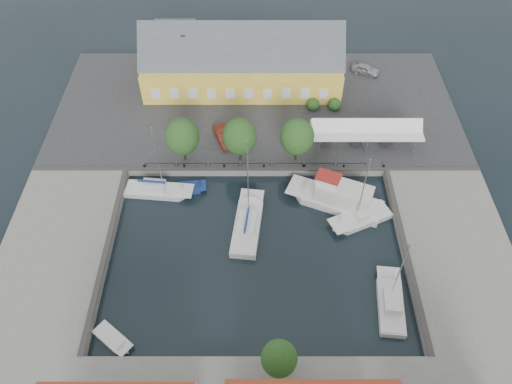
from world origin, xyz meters
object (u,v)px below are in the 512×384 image
(east_boat_a, at_px, (361,219))
(west_boat_a, at_px, (158,191))
(trawler, at_px, (338,199))
(launch_sw, at_px, (113,339))
(tent_canopy, at_px, (366,131))
(car_silver, at_px, (365,69))
(car_red, at_px, (223,136))
(warehouse, at_px, (238,63))
(east_boat_c, at_px, (390,304))
(launch_nw, at_px, (186,189))
(center_sailboat, at_px, (248,225))

(east_boat_a, distance_m, west_boat_a, 24.67)
(trawler, distance_m, launch_sw, 29.31)
(tent_canopy, bearing_deg, car_silver, 80.99)
(trawler, height_order, west_boat_a, west_boat_a)
(car_red, bearing_deg, launch_sw, -130.50)
(warehouse, bearing_deg, car_silver, 6.95)
(tent_canopy, height_order, launch_sw, tent_canopy)
(warehouse, relative_size, east_boat_a, 2.63)
(trawler, bearing_deg, launch_sw, -143.82)
(car_red, xyz_separation_m, east_boat_c, (17.96, -23.64, -1.52))
(launch_sw, xyz_separation_m, launch_nw, (5.32, 19.66, -0.00))
(warehouse, xyz_separation_m, launch_sw, (-11.29, -40.25, -4.34))
(car_silver, bearing_deg, launch_sw, 169.39)
(car_red, bearing_deg, tent_canopy, -24.51)
(warehouse, distance_m, launch_sw, 42.03)
(center_sailboat, relative_size, west_boat_a, 1.18)
(tent_canopy, distance_m, launch_nw, 23.82)
(trawler, xyz_separation_m, west_boat_a, (-21.79, 1.83, -0.74))
(trawler, relative_size, launch_nw, 2.44)
(east_boat_a, bearing_deg, warehouse, 120.35)
(tent_canopy, bearing_deg, trawler, -114.99)
(car_silver, relative_size, launch_sw, 0.96)
(tent_canopy, height_order, east_boat_c, east_boat_c)
(warehouse, bearing_deg, launch_nw, -106.17)
(center_sailboat, height_order, launch_nw, center_sailboat)
(tent_canopy, distance_m, car_red, 18.42)
(launch_nw, bearing_deg, east_boat_c, -35.49)
(car_silver, height_order, east_boat_a, east_boat_a)
(car_red, height_order, trawler, trawler)
(trawler, bearing_deg, east_boat_a, -44.13)
(tent_canopy, bearing_deg, east_boat_c, -90.84)
(warehouse, distance_m, east_boat_a, 29.72)
(tent_canopy, bearing_deg, car_red, 176.72)
(launch_sw, height_order, launch_nw, launch_sw)
(launch_nw, bearing_deg, tent_canopy, 16.62)
(warehouse, height_order, east_boat_a, warehouse)
(launch_sw, bearing_deg, warehouse, 74.33)
(launch_nw, bearing_deg, east_boat_a, -12.98)
(car_silver, xyz_separation_m, trawler, (-6.81, -25.29, -0.70))
(car_silver, bearing_deg, east_boat_c, -159.31)
(center_sailboat, xyz_separation_m, east_boat_c, (14.64, -9.98, -0.10))
(center_sailboat, distance_m, west_boat_a, 12.28)
(trawler, bearing_deg, warehouse, 118.29)
(center_sailboat, distance_m, east_boat_a, 13.28)
(warehouse, distance_m, car_silver, 19.49)
(car_red, distance_m, east_boat_a, 20.86)
(tent_canopy, bearing_deg, launch_sw, -136.57)
(east_boat_c, bearing_deg, trawler, 106.17)
(west_boat_a, bearing_deg, launch_sw, -95.54)
(warehouse, xyz_separation_m, car_silver, (19.16, 2.34, -2.71))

